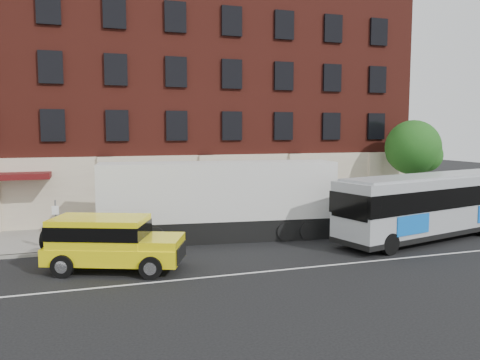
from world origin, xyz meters
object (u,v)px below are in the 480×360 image
object	(u,v)px
street_tree	(414,150)
shipping_container	(219,201)
sign_pole	(56,223)
city_bus	(434,203)
yellow_suv	(109,240)

from	to	relation	value
street_tree	shipping_container	world-z (taller)	street_tree
sign_pole	shipping_container	world-z (taller)	shipping_container
city_bus	shipping_container	size ratio (longest dim) A/B	1.02
street_tree	city_bus	size ratio (longest dim) A/B	0.49
sign_pole	street_tree	distance (m)	22.49
shipping_container	street_tree	bearing A→B (deg)	10.76
yellow_suv	shipping_container	world-z (taller)	shipping_container
city_bus	yellow_suv	bearing A→B (deg)	-177.45
sign_pole	yellow_suv	xyz separation A→B (m)	(2.15, -3.44, -0.20)
city_bus	yellow_suv	world-z (taller)	city_bus
sign_pole	shipping_container	xyz separation A→B (m)	(7.92, 0.65, 0.54)
yellow_suv	sign_pole	bearing A→B (deg)	121.99
yellow_suv	shipping_container	bearing A→B (deg)	35.32
street_tree	sign_pole	bearing A→B (deg)	-171.39
city_bus	shipping_container	bearing A→B (deg)	162.75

